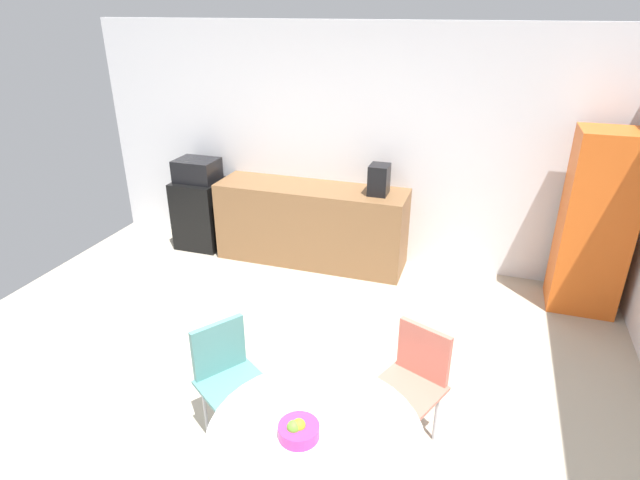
# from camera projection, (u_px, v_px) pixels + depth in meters

# --- Properties ---
(ground_plane) EXTENTS (6.00, 6.00, 0.00)m
(ground_plane) POSITION_uv_depth(u_px,v_px,m) (230.00, 423.00, 3.70)
(ground_plane) COLOR #B2A893
(wall_back) EXTENTS (6.00, 0.10, 2.60)m
(wall_back) POSITION_uv_depth(u_px,v_px,m) (346.00, 146.00, 5.75)
(wall_back) COLOR silver
(wall_back) RESTS_ON ground_plane
(counter_block) EXTENTS (2.14, 0.60, 0.90)m
(counter_block) POSITION_uv_depth(u_px,v_px,m) (311.00, 224.00, 5.89)
(counter_block) COLOR brown
(counter_block) RESTS_ON ground_plane
(mini_fridge) EXTENTS (0.54, 0.54, 0.83)m
(mini_fridge) POSITION_uv_depth(u_px,v_px,m) (201.00, 213.00, 6.31)
(mini_fridge) COLOR black
(mini_fridge) RESTS_ON ground_plane
(microwave) EXTENTS (0.48, 0.38, 0.26)m
(microwave) POSITION_uv_depth(u_px,v_px,m) (197.00, 170.00, 6.08)
(microwave) COLOR black
(microwave) RESTS_ON mini_fridge
(locker_cabinet) EXTENTS (0.60, 0.50, 1.75)m
(locker_cabinet) POSITION_uv_depth(u_px,v_px,m) (596.00, 223.00, 4.81)
(locker_cabinet) COLOR orange
(locker_cabinet) RESTS_ON ground_plane
(round_table) EXTENTS (1.13, 1.13, 0.73)m
(round_table) POSITION_uv_depth(u_px,v_px,m) (315.00, 452.00, 2.70)
(round_table) COLOR silver
(round_table) RESTS_ON ground_plane
(chair_coral) EXTENTS (0.55, 0.55, 0.83)m
(chair_coral) POSITION_uv_depth(u_px,v_px,m) (415.00, 373.00, 3.40)
(chair_coral) COLOR silver
(chair_coral) RESTS_ON ground_plane
(chair_teal) EXTENTS (0.58, 0.58, 0.83)m
(chair_teal) POSITION_uv_depth(u_px,v_px,m) (227.00, 368.00, 3.44)
(chair_teal) COLOR silver
(chair_teal) RESTS_ON ground_plane
(fruit_bowl) EXTENTS (0.21, 0.21, 0.11)m
(fruit_bowl) POSITION_uv_depth(u_px,v_px,m) (298.00, 430.00, 2.61)
(fruit_bowl) COLOR #D8338C
(fruit_bowl) RESTS_ON round_table
(mug_white) EXTENTS (0.13, 0.08, 0.09)m
(mug_white) POSITION_uv_depth(u_px,v_px,m) (378.00, 191.00, 5.44)
(mug_white) COLOR #D84C4C
(mug_white) RESTS_ON counter_block
(coffee_maker) EXTENTS (0.20, 0.24, 0.32)m
(coffee_maker) POSITION_uv_depth(u_px,v_px,m) (379.00, 180.00, 5.42)
(coffee_maker) COLOR black
(coffee_maker) RESTS_ON counter_block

